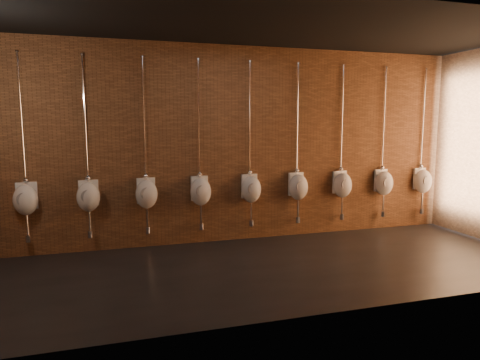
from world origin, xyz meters
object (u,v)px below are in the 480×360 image
object	(u,v)px
urinal_5	(251,188)
urinal_8	(384,182)
urinal_6	(298,186)
urinal_1	(26,198)
urinal_7	(342,184)
urinal_9	(423,180)
urinal_4	(201,190)
urinal_3	(147,193)
urinal_2	(88,196)

from	to	relation	value
urinal_5	urinal_8	distance (m)	2.55
urinal_6	urinal_1	bearing A→B (deg)	180.00
urinal_1	urinal_7	bearing A→B (deg)	0.00
urinal_5	urinal_9	size ratio (longest dim) A/B	1.00
urinal_4	urinal_6	bearing A→B (deg)	0.00
urinal_9	urinal_5	bearing A→B (deg)	180.00
urinal_3	urinal_7	xyz separation A→B (m)	(3.40, 0.00, 0.00)
urinal_1	urinal_2	distance (m)	0.85
urinal_2	urinal_8	distance (m)	5.11
urinal_2	urinal_5	xyz separation A→B (m)	(2.55, 0.00, 0.00)
urinal_3	urinal_4	xyz separation A→B (m)	(0.85, 0.00, 0.00)
urinal_5	urinal_2	bearing A→B (deg)	180.00
urinal_6	urinal_5	bearing A→B (deg)	180.00
urinal_3	urinal_4	size ratio (longest dim) A/B	1.00
urinal_8	urinal_5	bearing A→B (deg)	180.00
urinal_1	urinal_2	bearing A→B (deg)	0.00
urinal_8	urinal_9	world-z (taller)	same
urinal_6	urinal_7	xyz separation A→B (m)	(0.85, 0.00, 0.00)
urinal_5	urinal_4	bearing A→B (deg)	180.00
urinal_1	urinal_6	bearing A→B (deg)	0.00
urinal_7	urinal_9	distance (m)	1.70
urinal_3	urinal_5	world-z (taller)	same
urinal_1	urinal_8	bearing A→B (deg)	0.00
urinal_2	urinal_4	xyz separation A→B (m)	(1.70, 0.00, 0.00)
urinal_4	urinal_9	size ratio (longest dim) A/B	1.00
urinal_3	urinal_5	distance (m)	1.70
urinal_1	urinal_6	size ratio (longest dim) A/B	1.00
urinal_2	urinal_6	size ratio (longest dim) A/B	1.00
urinal_2	urinal_9	world-z (taller)	same
urinal_2	urinal_9	distance (m)	5.96
urinal_8	urinal_9	bearing A→B (deg)	0.00
urinal_6	urinal_7	world-z (taller)	same
urinal_2	urinal_9	size ratio (longest dim) A/B	1.00
urinal_3	urinal_2	bearing A→B (deg)	180.00
urinal_5	urinal_9	world-z (taller)	same
urinal_1	urinal_5	xyz separation A→B (m)	(3.40, 0.00, 0.00)
urinal_8	urinal_3	bearing A→B (deg)	180.00
urinal_1	urinal_4	distance (m)	2.55
urinal_2	urinal_8	xyz separation A→B (m)	(5.11, 0.00, 0.00)
urinal_4	urinal_5	world-z (taller)	same
urinal_2	urinal_5	world-z (taller)	same
urinal_6	urinal_9	world-z (taller)	same
urinal_1	urinal_8	world-z (taller)	same
urinal_7	urinal_8	size ratio (longest dim) A/B	1.00
urinal_2	urinal_6	xyz separation A→B (m)	(3.40, 0.00, 0.00)
urinal_4	urinal_6	size ratio (longest dim) A/B	1.00
urinal_8	urinal_7	bearing A→B (deg)	180.00
urinal_5	urinal_6	distance (m)	0.85
urinal_5	urinal_9	bearing A→B (deg)	0.00
urinal_1	urinal_8	size ratio (longest dim) A/B	1.00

